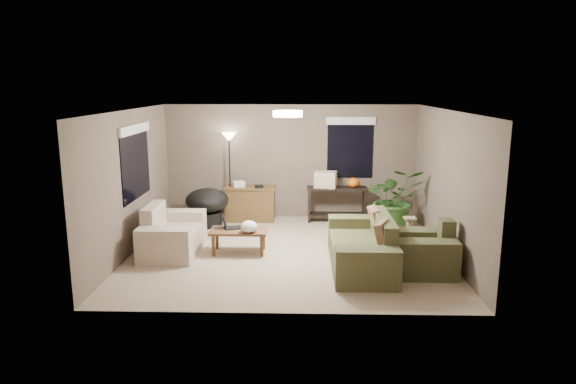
{
  "coord_description": "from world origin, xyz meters",
  "views": [
    {
      "loc": [
        0.24,
        -8.71,
        2.93
      ],
      "look_at": [
        0.0,
        0.2,
        1.05
      ],
      "focal_mm": 32.0,
      "sensor_mm": 36.0,
      "label": 1
    }
  ],
  "objects_px": {
    "papasan_chair": "(207,204)",
    "armchair": "(423,253)",
    "floor_lamp": "(229,147)",
    "console_table": "(337,201)",
    "main_sofa": "(363,249)",
    "cat_scratching_post": "(409,232)",
    "desk": "(250,204)",
    "houseplant": "(394,205)",
    "coffee_table": "(239,233)",
    "loveseat": "(171,235)"
  },
  "relations": [
    {
      "from": "main_sofa",
      "to": "console_table",
      "type": "distance_m",
      "value": 2.85
    },
    {
      "from": "armchair",
      "to": "houseplant",
      "type": "xyz_separation_m",
      "value": [
        -0.04,
        2.4,
        0.21
      ]
    },
    {
      "from": "loveseat",
      "to": "houseplant",
      "type": "xyz_separation_m",
      "value": [
        4.2,
        1.53,
        0.21
      ]
    },
    {
      "from": "main_sofa",
      "to": "coffee_table",
      "type": "height_order",
      "value": "main_sofa"
    },
    {
      "from": "floor_lamp",
      "to": "cat_scratching_post",
      "type": "height_order",
      "value": "floor_lamp"
    },
    {
      "from": "loveseat",
      "to": "console_table",
      "type": "height_order",
      "value": "loveseat"
    },
    {
      "from": "coffee_table",
      "to": "papasan_chair",
      "type": "bearing_deg",
      "value": 116.49
    },
    {
      "from": "floor_lamp",
      "to": "cat_scratching_post",
      "type": "xyz_separation_m",
      "value": [
        3.58,
        -1.67,
        -1.38
      ]
    },
    {
      "from": "armchair",
      "to": "desk",
      "type": "distance_m",
      "value": 4.31
    },
    {
      "from": "desk",
      "to": "floor_lamp",
      "type": "bearing_deg",
      "value": 167.34
    },
    {
      "from": "console_table",
      "to": "floor_lamp",
      "type": "distance_m",
      "value": 2.6
    },
    {
      "from": "loveseat",
      "to": "desk",
      "type": "height_order",
      "value": "loveseat"
    },
    {
      "from": "armchair",
      "to": "console_table",
      "type": "height_order",
      "value": "armchair"
    },
    {
      "from": "papasan_chair",
      "to": "cat_scratching_post",
      "type": "distance_m",
      "value": 4.15
    },
    {
      "from": "papasan_chair",
      "to": "armchair",
      "type": "bearing_deg",
      "value": -33.4
    },
    {
      "from": "desk",
      "to": "floor_lamp",
      "type": "relative_size",
      "value": 0.58
    },
    {
      "from": "console_table",
      "to": "houseplant",
      "type": "xyz_separation_m",
      "value": [
        1.13,
        -0.64,
        0.07
      ]
    },
    {
      "from": "armchair",
      "to": "main_sofa",
      "type": "bearing_deg",
      "value": 167.78
    },
    {
      "from": "loveseat",
      "to": "coffee_table",
      "type": "xyz_separation_m",
      "value": [
        1.21,
        -0.04,
        0.06
      ]
    },
    {
      "from": "floor_lamp",
      "to": "houseplant",
      "type": "relative_size",
      "value": 1.47
    },
    {
      "from": "desk",
      "to": "houseplant",
      "type": "distance_m",
      "value": 3.08
    },
    {
      "from": "papasan_chair",
      "to": "houseplant",
      "type": "height_order",
      "value": "houseplant"
    },
    {
      "from": "desk",
      "to": "houseplant",
      "type": "xyz_separation_m",
      "value": [
        3.01,
        -0.64,
        0.13
      ]
    },
    {
      "from": "console_table",
      "to": "papasan_chair",
      "type": "distance_m",
      "value": 2.78
    },
    {
      "from": "armchair",
      "to": "coffee_table",
      "type": "bearing_deg",
      "value": 164.75
    },
    {
      "from": "loveseat",
      "to": "papasan_chair",
      "type": "bearing_deg",
      "value": 79.0
    },
    {
      "from": "floor_lamp",
      "to": "papasan_chair",
      "type": "bearing_deg",
      "value": -126.69
    },
    {
      "from": "main_sofa",
      "to": "cat_scratching_post",
      "type": "xyz_separation_m",
      "value": [
        1.0,
        1.27,
        -0.08
      ]
    },
    {
      "from": "console_table",
      "to": "floor_lamp",
      "type": "height_order",
      "value": "floor_lamp"
    },
    {
      "from": "armchair",
      "to": "desk",
      "type": "bearing_deg",
      "value": 135.22
    },
    {
      "from": "console_table",
      "to": "houseplant",
      "type": "bearing_deg",
      "value": -29.41
    },
    {
      "from": "main_sofa",
      "to": "coffee_table",
      "type": "bearing_deg",
      "value": 163.46
    },
    {
      "from": "loveseat",
      "to": "cat_scratching_post",
      "type": "relative_size",
      "value": 3.2
    },
    {
      "from": "main_sofa",
      "to": "armchair",
      "type": "bearing_deg",
      "value": -12.22
    },
    {
      "from": "papasan_chair",
      "to": "loveseat",
      "type": "bearing_deg",
      "value": -101.0
    },
    {
      "from": "main_sofa",
      "to": "cat_scratching_post",
      "type": "distance_m",
      "value": 1.62
    },
    {
      "from": "armchair",
      "to": "floor_lamp",
      "type": "distance_m",
      "value": 4.88
    },
    {
      "from": "cat_scratching_post",
      "to": "main_sofa",
      "type": "bearing_deg",
      "value": -128.44
    },
    {
      "from": "coffee_table",
      "to": "desk",
      "type": "height_order",
      "value": "desk"
    },
    {
      "from": "desk",
      "to": "console_table",
      "type": "distance_m",
      "value": 1.88
    },
    {
      "from": "armchair",
      "to": "houseplant",
      "type": "relative_size",
      "value": 0.77
    },
    {
      "from": "armchair",
      "to": "papasan_chair",
      "type": "xyz_separation_m",
      "value": [
        -3.91,
        2.58,
        0.17
      ]
    },
    {
      "from": "desk",
      "to": "houseplant",
      "type": "bearing_deg",
      "value": -11.92
    },
    {
      "from": "houseplant",
      "to": "console_table",
      "type": "bearing_deg",
      "value": 150.59
    },
    {
      "from": "main_sofa",
      "to": "coffee_table",
      "type": "distance_m",
      "value": 2.21
    },
    {
      "from": "desk",
      "to": "papasan_chair",
      "type": "height_order",
      "value": "papasan_chair"
    },
    {
      "from": "main_sofa",
      "to": "desk",
      "type": "distance_m",
      "value": 3.55
    },
    {
      "from": "console_table",
      "to": "papasan_chair",
      "type": "relative_size",
      "value": 1.09
    },
    {
      "from": "armchair",
      "to": "desk",
      "type": "height_order",
      "value": "armchair"
    },
    {
      "from": "main_sofa",
      "to": "floor_lamp",
      "type": "xyz_separation_m",
      "value": [
        -2.58,
        2.93,
        1.3
      ]
    }
  ]
}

